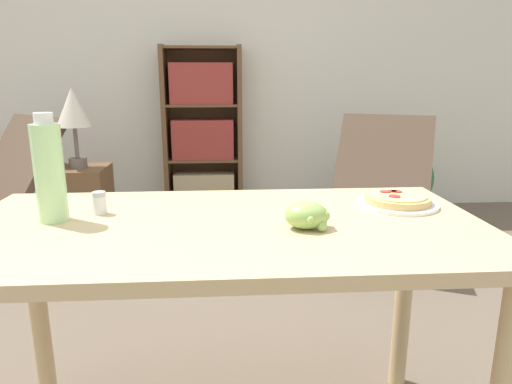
# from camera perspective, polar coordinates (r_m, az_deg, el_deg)

# --- Properties ---
(wall_back) EXTENTS (8.00, 0.05, 2.60)m
(wall_back) POSITION_cam_1_polar(r_m,az_deg,el_deg) (3.93, -6.43, 16.66)
(wall_back) COLOR silver
(wall_back) RESTS_ON ground_plane
(dining_table) EXTENTS (1.40, 0.71, 0.75)m
(dining_table) POSITION_cam_1_polar(r_m,az_deg,el_deg) (1.26, -3.96, -8.24)
(dining_table) COLOR #D1B27F
(dining_table) RESTS_ON ground_plane
(pizza_on_plate) EXTENTS (0.24, 0.24, 0.04)m
(pizza_on_plate) POSITION_cam_1_polar(r_m,az_deg,el_deg) (1.44, 17.24, -1.04)
(pizza_on_plate) COLOR white
(pizza_on_plate) RESTS_ON dining_table
(grape_bunch) EXTENTS (0.11, 0.10, 0.07)m
(grape_bunch) POSITION_cam_1_polar(r_m,az_deg,el_deg) (1.17, 6.48, -2.96)
(grape_bunch) COLOR #93BC5B
(grape_bunch) RESTS_ON dining_table
(drink_bottle) EXTENTS (0.08, 0.08, 0.29)m
(drink_bottle) POSITION_cam_1_polar(r_m,az_deg,el_deg) (1.32, -24.43, 2.37)
(drink_bottle) COLOR #B7EAA3
(drink_bottle) RESTS_ON dining_table
(salt_shaker) EXTENTS (0.04, 0.04, 0.06)m
(salt_shaker) POSITION_cam_1_polar(r_m,az_deg,el_deg) (1.36, -18.97, -1.32)
(salt_shaker) COLOR white
(salt_shaker) RESTS_ON dining_table
(lounge_chair_far) EXTENTS (0.82, 0.94, 0.88)m
(lounge_chair_far) POSITION_cam_1_polar(r_m,az_deg,el_deg) (2.99, 15.13, -2.58)
(lounge_chair_far) COLOR slate
(lounge_chair_far) RESTS_ON ground_plane
(bookshelf) EXTENTS (0.63, 0.28, 1.37)m
(bookshelf) POSITION_cam_1_polar(r_m,az_deg,el_deg) (3.79, -6.62, 6.89)
(bookshelf) COLOR brown
(bookshelf) RESTS_ON ground_plane
(side_table) EXTENTS (0.34, 0.34, 0.57)m
(side_table) POSITION_cam_1_polar(r_m,az_deg,el_deg) (3.13, -20.84, -2.27)
(side_table) COLOR brown
(side_table) RESTS_ON ground_plane
(table_lamp) EXTENTS (0.21, 0.21, 0.49)m
(table_lamp) POSITION_cam_1_polar(r_m,az_deg,el_deg) (3.02, -21.90, 9.35)
(table_lamp) COLOR #665B51
(table_lamp) RESTS_ON side_table
(potted_plant_floor) EXTENTS (0.41, 0.35, 0.57)m
(potted_plant_floor) POSITION_cam_1_polar(r_m,az_deg,el_deg) (3.84, 18.31, 0.90)
(potted_plant_floor) COLOR #BCB2A3
(potted_plant_floor) RESTS_ON ground_plane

